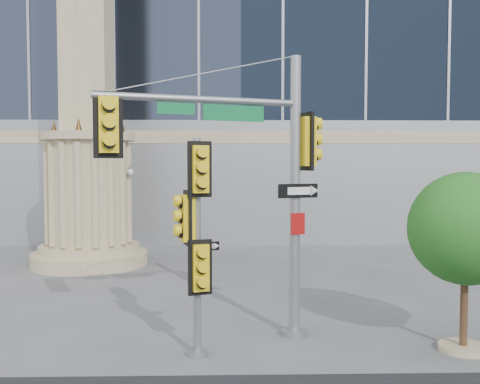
{
  "coord_description": "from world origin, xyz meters",
  "views": [
    {
      "loc": [
        -0.68,
        -11.7,
        3.91
      ],
      "look_at": [
        -0.34,
        2.0,
        3.19
      ],
      "focal_mm": 40.0,
      "sensor_mm": 36.0,
      "label": 1
    }
  ],
  "objects": [
    {
      "name": "main_signal_pole",
      "position": [
        -0.22,
        -0.11,
        3.91
      ],
      "size": [
        4.71,
        1.99,
        6.31
      ],
      "rotation": [
        0.0,
        0.0,
        0.33
      ],
      "color": "slate",
      "rests_on": "ground"
    },
    {
      "name": "street_tree",
      "position": [
        4.32,
        -0.79,
        2.47
      ],
      "size": [
        2.41,
        2.35,
        3.75
      ],
      "color": "tan",
      "rests_on": "ground"
    },
    {
      "name": "ground",
      "position": [
        0.0,
        0.0,
        0.0
      ],
      "size": [
        120.0,
        120.0,
        0.0
      ],
      "primitive_type": "plane",
      "color": "#545456",
      "rests_on": "ground"
    },
    {
      "name": "secondary_signal_pole",
      "position": [
        -1.29,
        -1.11,
        2.6
      ],
      "size": [
        0.83,
        0.59,
        4.43
      ],
      "rotation": [
        0.0,
        0.0,
        0.34
      ],
      "color": "slate",
      "rests_on": "ground"
    },
    {
      "name": "monument",
      "position": [
        -6.0,
        9.0,
        5.52
      ],
      "size": [
        4.4,
        4.4,
        16.6
      ],
      "color": "tan",
      "rests_on": "ground"
    }
  ]
}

